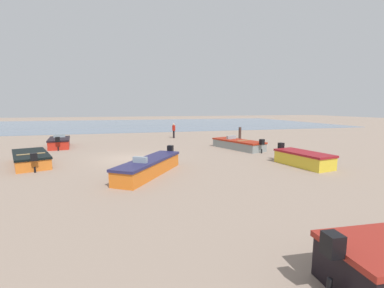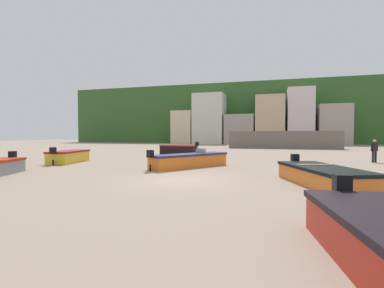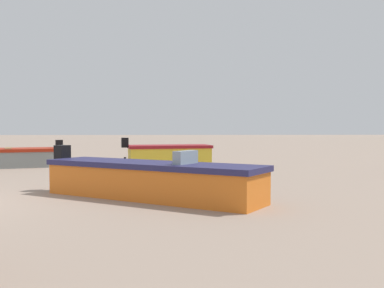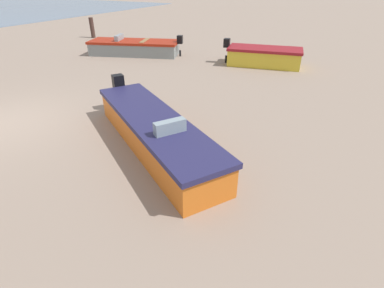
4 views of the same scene
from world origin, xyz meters
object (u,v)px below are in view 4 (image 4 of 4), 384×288
boat_yellow_1 (264,57)px  mooring_post_near_water (92,28)px  boat_grey_2 (135,47)px  boat_orange_3 (154,132)px

boat_yellow_1 → mooring_post_near_water: (-1.90, -12.63, 0.23)m
boat_yellow_1 → boat_grey_2: bearing=-92.2°
boat_grey_2 → boat_orange_3: bearing=-159.5°
boat_yellow_1 → mooring_post_near_water: size_ratio=2.88×
boat_orange_3 → mooring_post_near_water: 16.43m
boat_yellow_1 → boat_orange_3: bearing=-12.2°
boat_yellow_1 → boat_grey_2: (0.97, -6.86, -0.04)m
boat_yellow_1 → boat_orange_3: boat_yellow_1 is taller
boat_grey_2 → mooring_post_near_water: bearing=44.5°
boat_grey_2 → boat_yellow_1: bearing=-100.9°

